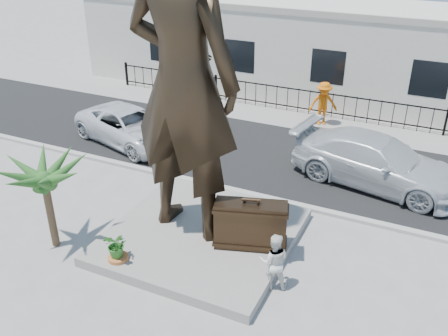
{
  "coord_description": "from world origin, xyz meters",
  "views": [
    {
      "loc": [
        5.26,
        -9.28,
        8.8
      ],
      "look_at": [
        0.0,
        2.0,
        2.3
      ],
      "focal_mm": 40.0,
      "sensor_mm": 36.0,
      "label": 1
    }
  ],
  "objects_px": {
    "statue": "(183,82)",
    "car_white": "(131,126)",
    "suitcase": "(251,225)",
    "tourist": "(274,261)"
  },
  "relations": [
    {
      "from": "suitcase",
      "to": "car_white",
      "type": "distance_m",
      "value": 8.94
    },
    {
      "from": "statue",
      "to": "car_white",
      "type": "height_order",
      "value": "statue"
    },
    {
      "from": "statue",
      "to": "car_white",
      "type": "relative_size",
      "value": 1.7
    },
    {
      "from": "statue",
      "to": "car_white",
      "type": "bearing_deg",
      "value": -37.5
    },
    {
      "from": "suitcase",
      "to": "tourist",
      "type": "distance_m",
      "value": 1.47
    },
    {
      "from": "statue",
      "to": "tourist",
      "type": "distance_m",
      "value": 5.2
    },
    {
      "from": "suitcase",
      "to": "tourist",
      "type": "bearing_deg",
      "value": -60.51
    },
    {
      "from": "statue",
      "to": "tourist",
      "type": "height_order",
      "value": "statue"
    },
    {
      "from": "suitcase",
      "to": "car_white",
      "type": "xyz_separation_m",
      "value": [
        -7.41,
        4.98,
        -0.26
      ]
    },
    {
      "from": "suitcase",
      "to": "tourist",
      "type": "height_order",
      "value": "suitcase"
    }
  ]
}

